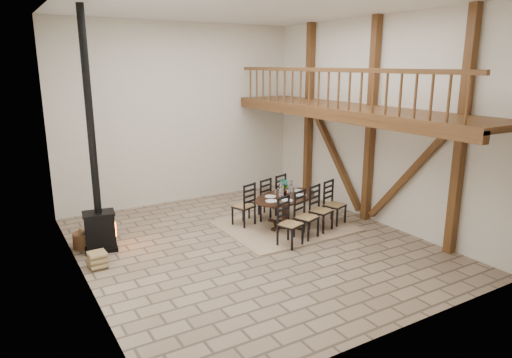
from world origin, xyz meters
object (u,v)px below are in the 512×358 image
dining_table (288,212)px  wood_stove (97,200)px  log_stack (97,260)px  log_basket (85,239)px

dining_table → wood_stove: bearing=149.7°
log_stack → log_basket: bearing=90.1°
dining_table → wood_stove: wood_stove is taller
dining_table → log_basket: dining_table is taller
wood_stove → log_basket: 1.04m
dining_table → log_stack: size_ratio=7.38×
dining_table → log_stack: (-4.52, -0.00, -0.23)m
dining_table → log_stack: 4.53m
log_basket → log_stack: log_basket is taller
wood_stove → log_basket: (-0.27, 0.35, -0.95)m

